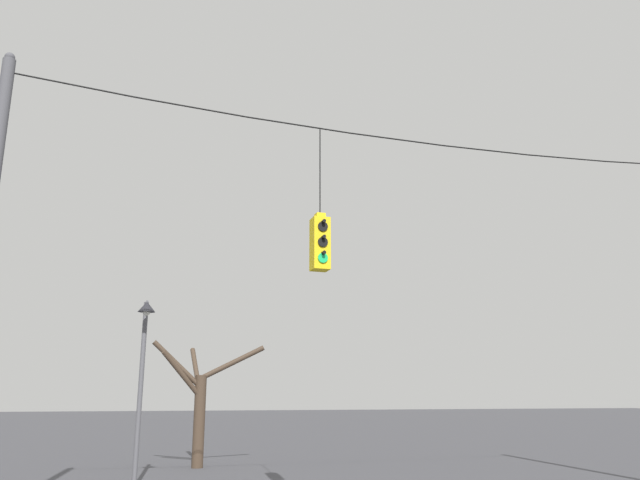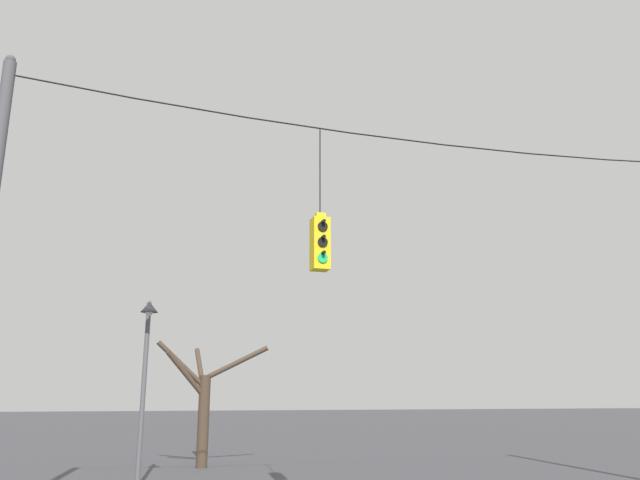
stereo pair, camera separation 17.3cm
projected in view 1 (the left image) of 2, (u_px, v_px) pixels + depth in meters
The scene contains 4 objects.
span_wire at pixel (398, 135), 13.52m from camera, with size 15.45×0.03×0.33m.
traffic_light_over_intersection at pixel (320, 243), 12.38m from camera, with size 0.34×0.58×3.01m.
street_lamp at pixel (143, 353), 15.47m from camera, with size 0.43×0.74×4.49m.
bare_tree at pixel (199, 401), 19.84m from camera, with size 3.58×2.27×3.90m.
Camera 1 is at (-5.42, -11.02, 2.11)m, focal length 35.00 mm.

